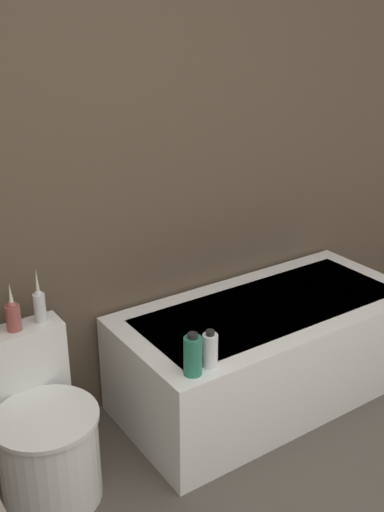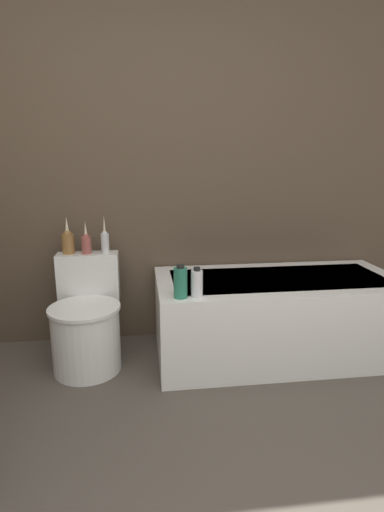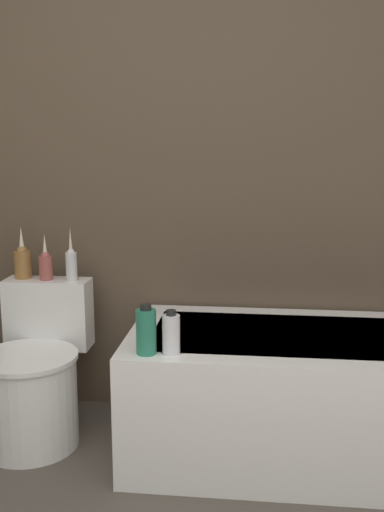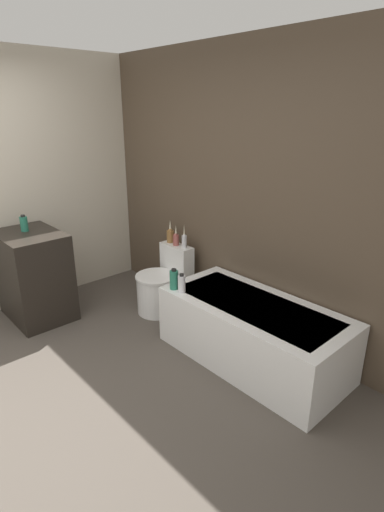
{
  "view_description": "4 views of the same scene",
  "coord_description": "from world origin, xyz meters",
  "px_view_note": "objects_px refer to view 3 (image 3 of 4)",
  "views": [
    {
      "loc": [
        -1.08,
        -0.21,
        1.93
      ],
      "look_at": [
        0.17,
        1.64,
        1.0
      ],
      "focal_mm": 42.0,
      "sensor_mm": 36.0,
      "label": 1
    },
    {
      "loc": [
        -0.11,
        -0.57,
        1.29
      ],
      "look_at": [
        0.17,
        1.6,
        0.75
      ],
      "focal_mm": 28.0,
      "sensor_mm": 36.0,
      "label": 2
    },
    {
      "loc": [
        0.5,
        -0.57,
        1.32
      ],
      "look_at": [
        0.24,
        1.76,
        0.86
      ],
      "focal_mm": 42.0,
      "sensor_mm": 36.0,
      "label": 3
    },
    {
      "loc": [
        2.57,
        -0.52,
        2.03
      ],
      "look_at": [
        0.23,
        1.62,
        0.85
      ],
      "focal_mm": 28.0,
      "sensor_mm": 36.0,
      "label": 4
    }
  ],
  "objects_px": {
    "vase_silver": "(46,264)",
    "shampoo_bottle_tall": "(146,331)",
    "toilet": "(34,380)",
    "vase_bronze": "(71,263)",
    "shampoo_bottle_short": "(171,334)",
    "bathtub": "(318,395)",
    "vase_gold": "(23,261)"
  },
  "relations": [
    {
      "from": "vase_bronze",
      "to": "toilet",
      "type": "bearing_deg",
      "value": -117.85
    },
    {
      "from": "vase_bronze",
      "to": "shampoo_bottle_tall",
      "type": "xyz_separation_m",
      "value": [
        0.44,
        -0.51,
        -0.14
      ]
    },
    {
      "from": "bathtub",
      "to": "toilet",
      "type": "bearing_deg",
      "value": -179.88
    },
    {
      "from": "bathtub",
      "to": "shampoo_bottle_short",
      "type": "relative_size",
      "value": 9.34
    },
    {
      "from": "toilet",
      "to": "vase_gold",
      "type": "relative_size",
      "value": 2.79
    },
    {
      "from": "vase_gold",
      "to": "shampoo_bottle_tall",
      "type": "relative_size",
      "value": 1.28
    },
    {
      "from": "vase_silver",
      "to": "vase_bronze",
      "type": "distance_m",
      "value": 0.12
    },
    {
      "from": "vase_bronze",
      "to": "shampoo_bottle_short",
      "type": "bearing_deg",
      "value": -43.13
    },
    {
      "from": "vase_silver",
      "to": "shampoo_bottle_tall",
      "type": "distance_m",
      "value": 0.77
    },
    {
      "from": "shampoo_bottle_short",
      "to": "toilet",
      "type": "bearing_deg",
      "value": 157.02
    },
    {
      "from": "vase_silver",
      "to": "shampoo_bottle_short",
      "type": "height_order",
      "value": "vase_silver"
    },
    {
      "from": "shampoo_bottle_tall",
      "to": "shampoo_bottle_short",
      "type": "xyz_separation_m",
      "value": [
        0.09,
        0.01,
        -0.01
      ]
    },
    {
      "from": "toilet",
      "to": "shampoo_bottle_short",
      "type": "xyz_separation_m",
      "value": [
        0.66,
        -0.28,
        0.33
      ]
    },
    {
      "from": "bathtub",
      "to": "vase_bronze",
      "type": "relative_size",
      "value": 6.41
    },
    {
      "from": "toilet",
      "to": "vase_silver",
      "type": "bearing_deg",
      "value": 90.0
    },
    {
      "from": "shampoo_bottle_short",
      "to": "vase_gold",
      "type": "bearing_deg",
      "value": 146.39
    },
    {
      "from": "vase_bronze",
      "to": "shampoo_bottle_tall",
      "type": "relative_size",
      "value": 1.3
    },
    {
      "from": "bathtub",
      "to": "vase_silver",
      "type": "xyz_separation_m",
      "value": [
        -1.23,
        0.21,
        0.48
      ]
    },
    {
      "from": "vase_bronze",
      "to": "bathtub",
      "type": "bearing_deg",
      "value": -11.26
    },
    {
      "from": "toilet",
      "to": "vase_silver",
      "type": "distance_m",
      "value": 0.52
    },
    {
      "from": "bathtub",
      "to": "vase_silver",
      "type": "height_order",
      "value": "vase_silver"
    },
    {
      "from": "vase_silver",
      "to": "vase_bronze",
      "type": "bearing_deg",
      "value": 4.89
    },
    {
      "from": "vase_silver",
      "to": "shampoo_bottle_short",
      "type": "bearing_deg",
      "value": -36.93
    },
    {
      "from": "vase_bronze",
      "to": "shampoo_bottle_short",
      "type": "height_order",
      "value": "vase_bronze"
    },
    {
      "from": "vase_gold",
      "to": "vase_silver",
      "type": "relative_size",
      "value": 1.14
    },
    {
      "from": "bathtub",
      "to": "shampoo_bottle_tall",
      "type": "xyz_separation_m",
      "value": [
        -0.67,
        -0.29,
        0.35
      ]
    },
    {
      "from": "shampoo_bottle_short",
      "to": "vase_silver",
      "type": "bearing_deg",
      "value": 143.07
    },
    {
      "from": "shampoo_bottle_short",
      "to": "vase_bronze",
      "type": "bearing_deg",
      "value": 136.87
    },
    {
      "from": "vase_gold",
      "to": "shampoo_bottle_short",
      "type": "xyz_separation_m",
      "value": [
        0.77,
        -0.51,
        -0.15
      ]
    },
    {
      "from": "toilet",
      "to": "vase_bronze",
      "type": "relative_size",
      "value": 2.75
    },
    {
      "from": "vase_silver",
      "to": "vase_bronze",
      "type": "relative_size",
      "value": 0.87
    },
    {
      "from": "vase_gold",
      "to": "shampoo_bottle_tall",
      "type": "xyz_separation_m",
      "value": [
        0.68,
        -0.52,
        -0.14
      ]
    }
  ]
}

